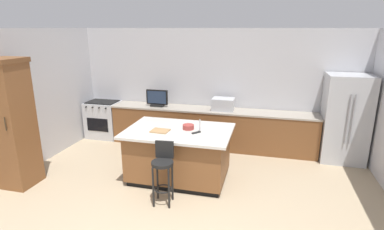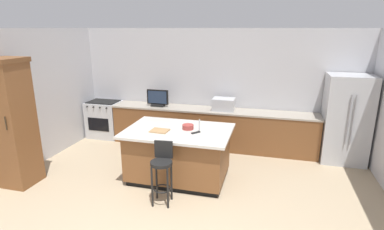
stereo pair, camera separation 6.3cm
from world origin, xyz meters
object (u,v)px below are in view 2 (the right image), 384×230
at_px(range_oven, 105,119).
at_px(microwave, 224,104).
at_px(tv_monitor, 158,99).
at_px(tv_remote, 196,133).
at_px(cutting_board, 160,131).
at_px(fruit_bowl, 188,127).
at_px(cell_phone, 165,131).
at_px(bar_stool_center, 162,167).
at_px(kitchen_island, 179,154).
at_px(refrigerator, 346,119).
at_px(cabinet_tower, 13,121).

relative_size(range_oven, microwave, 1.91).
relative_size(tv_monitor, tv_remote, 3.02).
xyz_separation_m(tv_monitor, tv_remote, (1.36, -1.73, -0.13)).
bearing_deg(cutting_board, fruit_bowl, 27.59).
bearing_deg(cutting_board, cell_phone, -2.54).
bearing_deg(cell_phone, bar_stool_center, -52.53).
relative_size(range_oven, tv_monitor, 1.79).
xyz_separation_m(microwave, tv_monitor, (-1.55, -0.05, 0.05)).
height_order(fruit_bowl, cell_phone, fruit_bowl).
bearing_deg(kitchen_island, cell_phone, -139.92).
height_order(kitchen_island, bar_stool_center, bar_stool_center).
bearing_deg(refrigerator, tv_monitor, 179.88).
relative_size(microwave, tv_monitor, 0.94).
bearing_deg(microwave, range_oven, -179.98).
xyz_separation_m(microwave, bar_stool_center, (-0.54, -2.53, -0.43)).
xyz_separation_m(microwave, fruit_bowl, (-0.38, -1.61, -0.05)).
distance_m(kitchen_island, tv_remote, 0.59).
bearing_deg(refrigerator, fruit_bowl, -151.78).
bearing_deg(cabinet_tower, microwave, 39.10).
xyz_separation_m(cell_phone, cutting_board, (-0.10, 0.00, 0.01)).
bearing_deg(kitchen_island, microwave, 72.40).
bearing_deg(tv_remote, cutting_board, -134.82).
distance_m(cabinet_tower, tv_monitor, 3.00).
height_order(bar_stool_center, cell_phone, bar_stool_center).
height_order(fruit_bowl, cutting_board, fruit_bowl).
distance_m(refrigerator, tv_remote, 3.19).
height_order(tv_monitor, fruit_bowl, tv_monitor).
relative_size(cell_phone, cutting_board, 0.49).
bearing_deg(microwave, cutting_board, -114.17).
relative_size(range_oven, cutting_board, 3.00).
relative_size(microwave, fruit_bowl, 2.39).
height_order(kitchen_island, refrigerator, refrigerator).
bearing_deg(tv_monitor, bar_stool_center, -67.78).
bearing_deg(fruit_bowl, cutting_board, -152.41).
xyz_separation_m(range_oven, cell_phone, (2.29, -1.84, 0.48)).
bearing_deg(fruit_bowl, kitchen_island, -153.93).
distance_m(refrigerator, range_oven, 5.53).
bearing_deg(range_oven, fruit_bowl, -31.34).
bearing_deg(tv_monitor, refrigerator, -0.12).
bearing_deg(cabinet_tower, cell_phone, 16.70).
bearing_deg(cabinet_tower, fruit_bowl, 19.18).
height_order(refrigerator, cutting_board, refrigerator).
distance_m(bar_stool_center, tv_remote, 0.89).
xyz_separation_m(refrigerator, bar_stool_center, (-3.04, -2.47, -0.30)).
relative_size(tv_monitor, fruit_bowl, 2.55).
height_order(microwave, fruit_bowl, microwave).
xyz_separation_m(cabinet_tower, cell_phone, (2.45, 0.73, -0.21)).
height_order(cabinet_tower, fruit_bowl, cabinet_tower).
bearing_deg(cell_phone, microwave, 90.43).
distance_m(fruit_bowl, cutting_board, 0.51).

